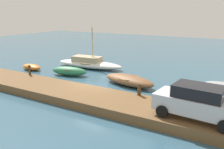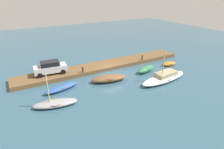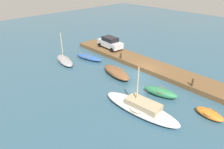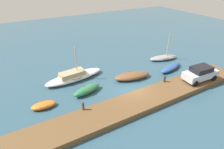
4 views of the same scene
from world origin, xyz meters
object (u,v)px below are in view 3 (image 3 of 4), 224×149
motorboat_brown (116,72)px  rowboat_blue (89,57)px  mooring_post_west (193,82)px  rowboat_grey (65,60)px  mooring_post_mid_west (121,56)px  dinghy_orange (210,114)px  rowboat_green (161,92)px  sailboat_white (141,107)px  parked_car (110,43)px

motorboat_brown → rowboat_blue: size_ratio=1.10×
motorboat_brown → mooring_post_west: bearing=-146.4°
rowboat_grey → mooring_post_mid_west: rowboat_grey is taller
dinghy_orange → rowboat_green: bearing=7.3°
rowboat_green → rowboat_blue: 12.13m
rowboat_blue → mooring_post_mid_west: mooring_post_mid_west is taller
rowboat_grey → sailboat_white: 13.86m
motorboat_brown → mooring_post_west: mooring_post_west is taller
motorboat_brown → mooring_post_mid_west: mooring_post_mid_west is taller
rowboat_green → sailboat_white: bearing=80.5°
mooring_post_mid_west → sailboat_white: bearing=142.9°
sailboat_white → mooring_post_mid_west: 10.89m
dinghy_orange → sailboat_white: size_ratio=0.33×
rowboat_blue → dinghy_orange: size_ratio=1.78×
mooring_post_west → motorboat_brown: bearing=22.3°
parked_car → rowboat_grey: bearing=84.6°
motorboat_brown → mooring_post_mid_west: 3.97m
mooring_post_mid_west → mooring_post_west: bearing=180.0°
mooring_post_mid_west → parked_car: 4.27m
parked_car → motorboat_brown: bearing=146.2°
motorboat_brown → parked_car: (6.21, -4.87, 1.02)m
sailboat_white → mooring_post_mid_west: (8.68, -6.56, 0.44)m
dinghy_orange → mooring_post_mid_west: mooring_post_mid_west is taller
dinghy_orange → mooring_post_west: (3.07, -2.86, 0.67)m
rowboat_green → motorboat_brown: bearing=-13.2°
dinghy_orange → sailboat_white: sailboat_white is taller
mooring_post_mid_west → parked_car: parked_car is taller
rowboat_grey → mooring_post_west: (-15.23, -5.55, 0.63)m
mooring_post_mid_west → rowboat_blue: bearing=34.7°
rowboat_blue → mooring_post_west: 14.04m
rowboat_grey → rowboat_green: rowboat_grey is taller
mooring_post_west → mooring_post_mid_west: 10.09m
motorboat_brown → rowboat_blue: (6.02, -0.62, -0.09)m
sailboat_white → parked_car: sailboat_white is taller
rowboat_grey → dinghy_orange: rowboat_grey is taller
rowboat_grey → rowboat_green: bearing=-157.3°
sailboat_white → mooring_post_west: bearing=-107.2°
dinghy_orange → parked_car: (17.05, -4.55, 1.14)m
mooring_post_west → mooring_post_mid_west: bearing=0.0°
rowboat_green → parked_car: parked_car is taller
motorboat_brown → rowboat_grey: rowboat_grey is taller
sailboat_white → rowboat_blue: bearing=-23.0°
motorboat_brown → mooring_post_west: size_ratio=5.92×
rowboat_blue → parked_car: 4.40m
motorboat_brown → dinghy_orange: size_ratio=1.96×
rowboat_blue → parked_car: size_ratio=1.02×
motorboat_brown → dinghy_orange: 10.85m
dinghy_orange → mooring_post_mid_west: 13.48m
rowboat_green → mooring_post_west: mooring_post_west is taller
parked_car → mooring_post_west: bearing=177.5°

